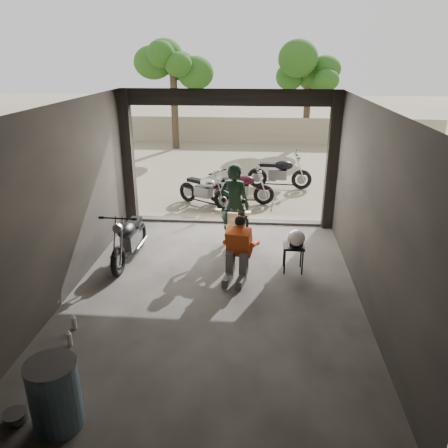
% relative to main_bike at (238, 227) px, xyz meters
% --- Properties ---
extents(ground, '(80.00, 80.00, 0.00)m').
position_rel_main_bike_xyz_m(ground, '(-0.32, -1.89, -0.54)').
color(ground, '#7A6D56').
rests_on(ground, ground).
extents(garage, '(7.00, 7.13, 3.20)m').
position_rel_main_bike_xyz_m(garage, '(-0.32, -1.35, 0.74)').
color(garage, '#2D2B28').
rests_on(garage, ground).
extents(boundary_wall, '(18.00, 0.30, 1.20)m').
position_rel_main_bike_xyz_m(boundary_wall, '(-0.32, 12.11, 0.06)').
color(boundary_wall, gray).
rests_on(boundary_wall, ground).
extents(tree_left, '(2.20, 2.20, 5.60)m').
position_rel_main_bike_xyz_m(tree_left, '(-3.32, 10.61, 3.45)').
color(tree_left, '#382B1E').
rests_on(tree_left, ground).
extents(tree_right, '(2.20, 2.20, 5.00)m').
position_rel_main_bike_xyz_m(tree_right, '(2.48, 12.11, 3.02)').
color(tree_right, '#382B1E').
rests_on(tree_right, ground).
extents(main_bike, '(0.92, 1.71, 1.08)m').
position_rel_main_bike_xyz_m(main_bike, '(0.00, 0.00, 0.00)').
color(main_bike, '#EFEAC9').
rests_on(main_bike, ground).
extents(left_bike, '(0.76, 1.67, 1.11)m').
position_rel_main_bike_xyz_m(left_bike, '(-2.15, -0.66, 0.01)').
color(left_bike, black).
rests_on(left_bike, ground).
extents(outside_bike_a, '(1.68, 1.39, 1.07)m').
position_rel_main_bike_xyz_m(outside_bike_a, '(-1.07, 2.84, -0.01)').
color(outside_bike_a, black).
rests_on(outside_bike_a, ground).
extents(outside_bike_b, '(1.61, 0.70, 1.08)m').
position_rel_main_bike_xyz_m(outside_bike_b, '(-0.08, 3.11, -0.00)').
color(outside_bike_b, '#43101C').
rests_on(outside_bike_b, ground).
extents(outside_bike_c, '(1.78, 0.84, 1.17)m').
position_rel_main_bike_xyz_m(outside_bike_c, '(1.03, 4.72, 0.04)').
color(outside_bike_c, black).
rests_on(outside_bike_c, ground).
extents(rider, '(0.77, 0.64, 1.82)m').
position_rel_main_bike_xyz_m(rider, '(-0.10, 0.33, 0.37)').
color(rider, black).
rests_on(rider, ground).
extents(mechanic, '(0.74, 0.90, 1.16)m').
position_rel_main_bike_xyz_m(mechanic, '(0.05, -1.31, 0.04)').
color(mechanic, '#CC4F1B').
rests_on(mechanic, ground).
extents(stool, '(0.40, 0.40, 0.55)m').
position_rel_main_bike_xyz_m(stool, '(1.10, -0.88, -0.07)').
color(stool, black).
rests_on(stool, ground).
extents(helmet, '(0.41, 0.43, 0.32)m').
position_rel_main_bike_xyz_m(helmet, '(1.13, -0.91, 0.17)').
color(helmet, white).
rests_on(helmet, stool).
extents(oil_drum, '(0.66, 0.66, 0.84)m').
position_rel_main_bike_xyz_m(oil_drum, '(-1.75, -4.89, -0.12)').
color(oil_drum, '#3F5A6A').
rests_on(oil_drum, ground).
extents(sign_post, '(0.82, 0.08, 2.47)m').
position_rel_main_bike_xyz_m(sign_post, '(2.88, 1.78, 1.13)').
color(sign_post, black).
rests_on(sign_post, ground).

